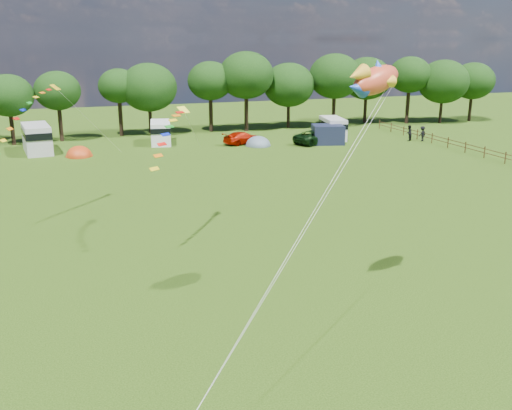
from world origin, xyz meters
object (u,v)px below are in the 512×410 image
object	(u,v)px
car_c	(243,138)
car_d	(316,137)
tent_orange	(79,156)
walker_a	(409,133)
fish_kite	(373,80)
walker_b	(422,134)
campervan_b	(37,138)
campervan_c	(161,132)
tent_greyblue	(258,146)
campervan_d	(333,128)

from	to	relation	value
car_c	car_d	size ratio (longest dim) A/B	0.81
tent_orange	walker_a	world-z (taller)	walker_a
fish_kite	walker_b	xyz separation A→B (m)	(28.03, 36.64, -9.22)
fish_kite	car_d	bearing A→B (deg)	46.66
campervan_b	fish_kite	bearing A→B (deg)	-167.92
campervan_c	tent_greyblue	distance (m)	11.52
campervan_d	walker_b	world-z (taller)	campervan_d
car_d	tent_orange	world-z (taller)	car_d
car_c	campervan_b	xyz separation A→B (m)	(-22.48, 2.04, 0.91)
tent_orange	fish_kite	world-z (taller)	fish_kite
car_d	tent_orange	size ratio (longest dim) A/B	1.90
walker_b	tent_orange	bearing A→B (deg)	-25.53
campervan_b	tent_orange	size ratio (longest dim) A/B	2.12
campervan_d	tent_greyblue	world-z (taller)	campervan_d
campervan_c	tent_greyblue	world-z (taller)	campervan_c
campervan_b	walker_a	world-z (taller)	campervan_b
car_c	campervan_c	size ratio (longest dim) A/B	0.85
campervan_c	tent_greyblue	bearing A→B (deg)	-107.02
car_c	campervan_b	world-z (taller)	campervan_b
campervan_d	tent_greyblue	size ratio (longest dim) A/B	1.73
campervan_c	walker_b	size ratio (longest dim) A/B	3.08
tent_greyblue	fish_kite	world-z (taller)	fish_kite
tent_greyblue	tent_orange	bearing A→B (deg)	179.91
campervan_b	campervan_d	world-z (taller)	campervan_b
campervan_c	fish_kite	world-z (taller)	fish_kite
walker_b	car_d	bearing A→B (deg)	-31.26
tent_orange	walker_b	world-z (taller)	walker_b
campervan_c	fish_kite	size ratio (longest dim) A/B	1.69
campervan_c	campervan_d	bearing A→B (deg)	-90.65
tent_orange	walker_a	bearing A→B (deg)	-4.02
car_d	campervan_b	xyz separation A→B (m)	(-30.59, 4.57, 0.83)
campervan_c	walker_a	size ratio (longest dim) A/B	2.93
car_c	campervan_d	world-z (taller)	campervan_d
tent_orange	campervan_c	bearing A→B (deg)	27.77
tent_greyblue	walker_b	bearing A→B (deg)	-9.53
car_d	walker_a	world-z (taller)	walker_a
campervan_c	walker_a	bearing A→B (deg)	-96.30
campervan_d	walker_a	world-z (taller)	campervan_d
campervan_b	campervan_c	size ratio (longest dim) A/B	1.16
car_c	tent_orange	xyz separation A→B (m)	(-18.35, -1.59, -0.68)
car_d	campervan_d	bearing A→B (deg)	-73.24
tent_orange	walker_a	size ratio (longest dim) A/B	1.61
car_c	car_d	distance (m)	8.50
campervan_b	walker_a	bearing A→B (deg)	-105.81
fish_kite	walker_b	bearing A→B (deg)	30.63
car_d	tent_greyblue	size ratio (longest dim) A/B	1.79
car_d	campervan_d	world-z (taller)	campervan_d
campervan_c	fish_kite	bearing A→B (deg)	-169.03
car_d	tent_orange	distance (m)	26.49
tent_greyblue	campervan_d	bearing A→B (deg)	9.03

